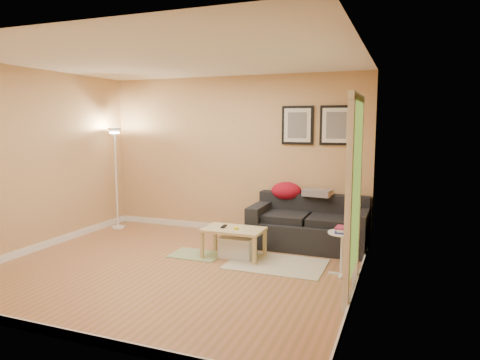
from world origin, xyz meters
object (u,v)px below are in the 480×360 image
Objects in this scene: storage_bin at (238,247)px; side_table at (342,254)px; coffee_table at (234,243)px; floor_lamp at (116,181)px; book_stack at (343,229)px; sofa at (309,222)px.

storage_bin is 0.88× the size of side_table.
coffee_table reaches higher than storage_bin.
storage_bin is (0.04, 0.04, -0.06)m from coffee_table.
side_table is 4.18m from floor_lamp.
side_table is at bearing 118.10° from book_stack.
storage_bin is 2.12× the size of book_stack.
floor_lamp is at bearing 165.81° from side_table.
coffee_table is at bearing 179.84° from book_stack.
floor_lamp is (-4.02, 1.02, 0.57)m from side_table.
sofa is 7.66× the size of book_stack.
book_stack is at bearing -14.34° from floor_lamp.
storage_bin is 2.79m from floor_lamp.
sofa is 3.17× the size of side_table.
coffee_table is 0.08m from storage_bin.
sofa is at bearing 46.60° from storage_bin.
coffee_table is 0.46× the size of floor_lamp.
book_stack is at bearing -69.22° from side_table.
coffee_table is at bearing -133.60° from sofa.
floor_lamp is at bearing -179.12° from sofa.
side_table is (1.44, -0.22, 0.12)m from storage_bin.
side_table reaches higher than storage_bin.
storage_bin is at bearing 171.26° from side_table.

